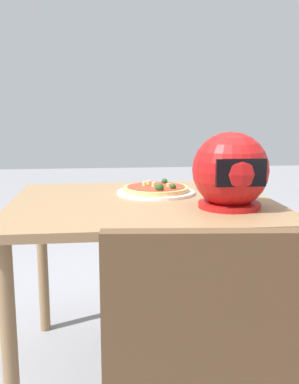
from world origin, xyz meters
TOP-DOWN VIEW (x-y plane):
  - ground_plane at (0.00, 0.00)m, footprint 14.00×14.00m
  - dining_table at (0.00, 0.00)m, footprint 1.03×0.91m
  - pizza_plate at (-0.07, -0.13)m, footprint 0.33×0.33m
  - pizza at (-0.07, -0.13)m, footprint 0.28×0.28m
  - motorcycle_helmet at (-0.30, 0.17)m, footprint 0.27×0.27m

SIDE VIEW (x-z plane):
  - ground_plane at x=0.00m, z-range 0.00..0.00m
  - dining_table at x=0.00m, z-range 0.28..1.01m
  - pizza_plate at x=-0.07m, z-range 0.73..0.74m
  - pizza at x=-0.07m, z-range 0.73..0.78m
  - motorcycle_helmet at x=-0.30m, z-range 0.72..1.00m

